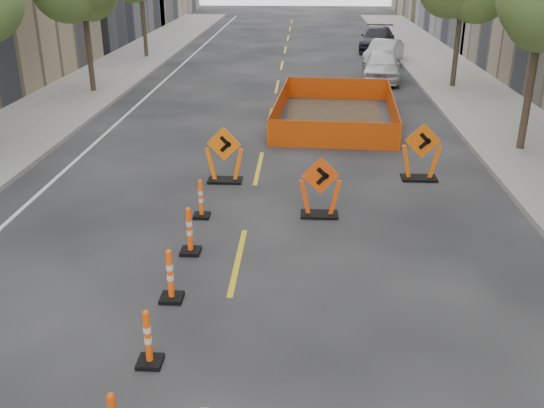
# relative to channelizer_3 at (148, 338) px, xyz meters

# --- Properties ---
(ground_plane) EXTENTS (140.00, 140.00, 0.00)m
(ground_plane) POSITION_rel_channelizer_3_xyz_m (1.03, -0.46, -0.50)
(ground_plane) COLOR black
(sidewalk_left) EXTENTS (4.00, 90.00, 0.15)m
(sidewalk_left) POSITION_rel_channelizer_3_xyz_m (-7.97, 11.54, -0.42)
(sidewalk_left) COLOR gray
(sidewalk_left) RESTS_ON ground
(sidewalk_right) EXTENTS (4.00, 90.00, 0.15)m
(sidewalk_right) POSITION_rel_channelizer_3_xyz_m (10.03, 11.54, -0.42)
(sidewalk_right) COLOR gray
(sidewalk_right) RESTS_ON ground
(tree_r_b) EXTENTS (2.80, 2.80, 5.95)m
(tree_r_b) POSITION_rel_channelizer_3_xyz_m (9.43, 11.54, 4.03)
(tree_r_b) COLOR #382B1E
(tree_r_b) RESTS_ON ground
(channelizer_3) EXTENTS (0.39, 0.39, 1.00)m
(channelizer_3) POSITION_rel_channelizer_3_xyz_m (0.00, 0.00, 0.00)
(channelizer_3) COLOR #E54909
(channelizer_3) RESTS_ON ground
(channelizer_4) EXTENTS (0.42, 0.42, 1.06)m
(channelizer_4) POSITION_rel_channelizer_3_xyz_m (-0.05, 1.92, 0.03)
(channelizer_4) COLOR #FF510A
(channelizer_4) RESTS_ON ground
(channelizer_5) EXTENTS (0.42, 0.42, 1.07)m
(channelizer_5) POSITION_rel_channelizer_3_xyz_m (-0.04, 3.85, 0.04)
(channelizer_5) COLOR #FF4A0A
(channelizer_5) RESTS_ON ground
(channelizer_6) EXTENTS (0.39, 0.39, 0.99)m
(channelizer_6) POSITION_rel_channelizer_3_xyz_m (-0.11, 5.77, -0.00)
(channelizer_6) COLOR #FF550A
(channelizer_6) RESTS_ON ground
(chevron_sign_left) EXTENTS (1.15, 0.77, 1.62)m
(chevron_sign_left) POSITION_rel_channelizer_3_xyz_m (0.15, 8.30, 0.31)
(chevron_sign_left) COLOR orange
(chevron_sign_left) RESTS_ON ground
(chevron_sign_center) EXTENTS (1.09, 0.73, 1.54)m
(chevron_sign_center) POSITION_rel_channelizer_3_xyz_m (2.79, 6.01, 0.27)
(chevron_sign_center) COLOR #E34409
(chevron_sign_center) RESTS_ON ground
(chevron_sign_right) EXTENTS (1.12, 0.67, 1.67)m
(chevron_sign_right) POSITION_rel_channelizer_3_xyz_m (5.71, 8.78, 0.34)
(chevron_sign_right) COLOR #DB5409
(chevron_sign_right) RESTS_ON ground
(safety_fence) EXTENTS (4.82, 7.69, 0.93)m
(safety_fence) POSITION_rel_channelizer_3_xyz_m (3.58, 15.33, -0.03)
(safety_fence) COLOR #FF510D
(safety_fence) RESTS_ON ground
(parked_car_near) EXTENTS (2.32, 4.66, 1.52)m
(parked_car_near) POSITION_rel_channelizer_3_xyz_m (6.24, 23.28, 0.26)
(parked_car_near) COLOR silver
(parked_car_near) RESTS_ON ground
(parked_car_mid) EXTENTS (2.84, 4.42, 1.38)m
(parked_car_mid) POSITION_rel_channelizer_3_xyz_m (6.91, 28.20, 0.19)
(parked_car_mid) COLOR #9F9FA4
(parked_car_mid) RESTS_ON ground
(parked_car_far) EXTENTS (2.94, 5.47, 1.51)m
(parked_car_far) POSITION_rel_channelizer_3_xyz_m (7.10, 33.49, 0.25)
(parked_car_far) COLOR black
(parked_car_far) RESTS_ON ground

